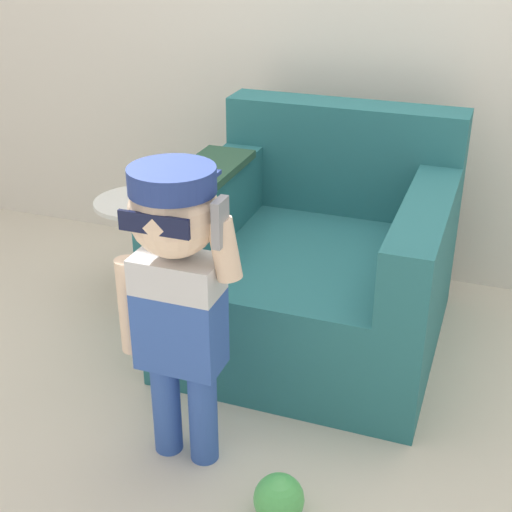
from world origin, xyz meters
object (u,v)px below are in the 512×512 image
object	(u,v)px
armchair	(316,264)
side_table	(141,241)
person_child	(177,275)
toy_ball	(279,499)

from	to	relation	value
armchair	side_table	world-z (taller)	armchair
armchair	person_child	xyz separation A→B (m)	(-0.19, -0.83, 0.33)
person_child	side_table	distance (m)	1.07
armchair	side_table	xyz separation A→B (m)	(-0.77, -0.00, -0.03)
toy_ball	side_table	bearing A→B (deg)	133.96
side_table	toy_ball	xyz separation A→B (m)	(0.95, -0.99, -0.22)
armchair	person_child	world-z (taller)	person_child
side_table	person_child	bearing A→B (deg)	-54.66
armchair	toy_ball	world-z (taller)	armchair
side_table	toy_ball	distance (m)	1.39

